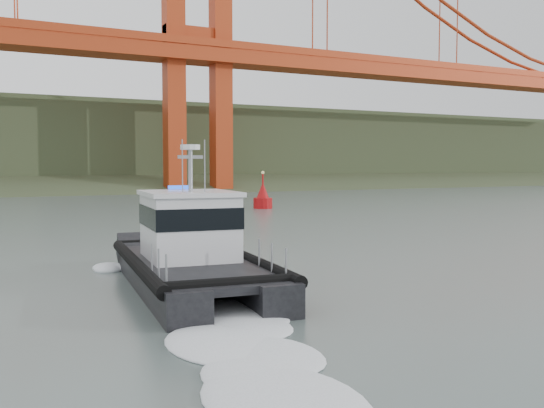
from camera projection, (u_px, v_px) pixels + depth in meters
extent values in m
plane|color=#4A5853|center=(331.00, 283.00, 22.44)|extent=(400.00, 400.00, 0.00)
cube|color=#2E3D22|center=(44.00, 191.00, 104.37)|extent=(500.00, 44.72, 16.25)
cube|color=#2E3D22|center=(28.00, 158.00, 128.93)|extent=(500.00, 70.00, 18.00)
cube|color=#2E3D22|center=(19.00, 139.00, 150.87)|extent=(500.00, 60.00, 16.00)
cube|color=#A73414|center=(54.00, 44.00, 87.83)|extent=(260.00, 6.00, 2.20)
cube|color=black|center=(155.00, 279.00, 21.05)|extent=(2.43, 10.95, 1.19)
cube|color=black|center=(229.00, 274.00, 21.99)|extent=(2.43, 10.95, 1.19)
cube|color=black|center=(196.00, 266.00, 21.03)|extent=(4.92, 9.76, 0.25)
cube|color=silver|center=(189.00, 227.00, 21.87)|extent=(3.32, 3.85, 2.27)
cube|color=black|center=(189.00, 216.00, 21.84)|extent=(3.39, 3.92, 0.74)
cube|color=silver|center=(189.00, 193.00, 21.79)|extent=(3.54, 4.07, 0.16)
cylinder|color=gray|center=(190.00, 171.00, 21.46)|extent=(0.16, 0.16, 1.78)
cylinder|color=white|center=(190.00, 147.00, 21.41)|extent=(0.69, 0.69, 0.18)
cylinder|color=#A60B0D|center=(263.00, 204.00, 61.46)|extent=(1.92, 1.92, 1.28)
cone|color=#A60B0D|center=(263.00, 192.00, 61.37)|extent=(1.49, 1.49, 1.92)
cylinder|color=#A60B0D|center=(263.00, 179.00, 61.29)|extent=(0.17, 0.17, 1.07)
sphere|color=#E5D87F|center=(263.00, 173.00, 61.25)|extent=(0.32, 0.32, 0.32)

